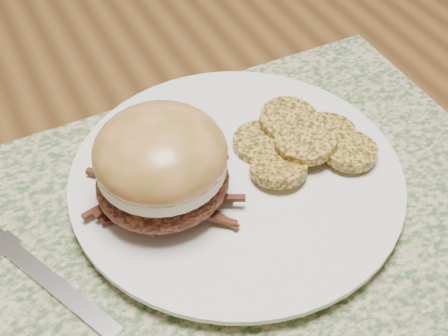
{
  "coord_description": "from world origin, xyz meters",
  "views": [
    {
      "loc": [
        -0.3,
        -0.41,
        1.14
      ],
      "look_at": [
        -0.15,
        -0.11,
        0.79
      ],
      "focal_mm": 50.0,
      "sensor_mm": 36.0,
      "label": 1
    }
  ],
  "objects_px": {
    "pork_sandwich": "(161,165)",
    "fork": "(39,272)",
    "dining_table": "(303,137)",
    "dinner_plate": "(236,180)"
  },
  "relations": [
    {
      "from": "pork_sandwich",
      "to": "fork",
      "type": "xyz_separation_m",
      "value": [
        -0.11,
        -0.01,
        -0.05
      ]
    },
    {
      "from": "dining_table",
      "to": "pork_sandwich",
      "type": "distance_m",
      "value": 0.26
    },
    {
      "from": "dining_table",
      "to": "pork_sandwich",
      "type": "height_order",
      "value": "pork_sandwich"
    },
    {
      "from": "pork_sandwich",
      "to": "fork",
      "type": "distance_m",
      "value": 0.12
    },
    {
      "from": "dining_table",
      "to": "fork",
      "type": "xyz_separation_m",
      "value": [
        -0.31,
        -0.11,
        0.09
      ]
    },
    {
      "from": "dinner_plate",
      "to": "fork",
      "type": "relative_size",
      "value": 1.68
    },
    {
      "from": "fork",
      "to": "dining_table",
      "type": "bearing_deg",
      "value": -4.18
    },
    {
      "from": "dining_table",
      "to": "fork",
      "type": "height_order",
      "value": "fork"
    },
    {
      "from": "dining_table",
      "to": "fork",
      "type": "bearing_deg",
      "value": -159.83
    },
    {
      "from": "pork_sandwich",
      "to": "fork",
      "type": "relative_size",
      "value": 0.76
    }
  ]
}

